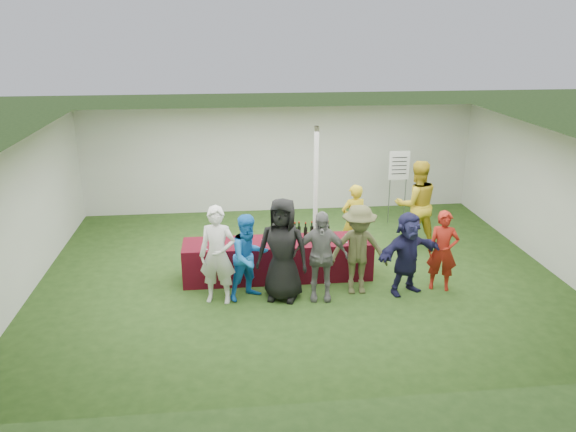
{
  "coord_description": "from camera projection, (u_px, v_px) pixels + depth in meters",
  "views": [
    {
      "loc": [
        -1.32,
        -10.06,
        4.7
      ],
      "look_at": [
        -0.24,
        -0.14,
        1.25
      ],
      "focal_mm": 35.0,
      "sensor_mm": 36.0,
      "label": 1
    }
  ],
  "objects": [
    {
      "name": "customer_1",
      "position": [
        249.0,
        257.0,
        9.88
      ],
      "size": [
        0.96,
        0.89,
        1.57
      ],
      "primitive_type": "imported",
      "rotation": [
        0.0,
        0.0,
        0.51
      ],
      "color": "blue",
      "rests_on": "ground"
    },
    {
      "name": "staff_back",
      "position": [
        416.0,
        205.0,
        12.12
      ],
      "size": [
        0.97,
        0.76,
        1.94
      ],
      "primitive_type": "imported",
      "rotation": [
        0.0,
        0.0,
        3.17
      ],
      "color": "gold",
      "rests_on": "ground"
    },
    {
      "name": "customer_0",
      "position": [
        218.0,
        255.0,
        9.71
      ],
      "size": [
        0.72,
        0.55,
        1.76
      ],
      "primitive_type": "imported",
      "rotation": [
        0.0,
        0.0,
        -0.22
      ],
      "color": "silver",
      "rests_on": "ground"
    },
    {
      "name": "water_bottle",
      "position": [
        278.0,
        234.0,
        10.74
      ],
      "size": [
        0.07,
        0.07,
        0.23
      ],
      "color": "silver",
      "rests_on": "serving_table"
    },
    {
      "name": "customer_4",
      "position": [
        358.0,
        250.0,
        10.06
      ],
      "size": [
        1.11,
        0.68,
        1.68
      ],
      "primitive_type": "imported",
      "rotation": [
        0.0,
        0.0,
        -0.05
      ],
      "color": "#4C4C2B",
      "rests_on": "ground"
    },
    {
      "name": "customer_2",
      "position": [
        283.0,
        250.0,
        9.81
      ],
      "size": [
        1.05,
        0.85,
        1.87
      ],
      "primitive_type": "imported",
      "rotation": [
        0.0,
        0.0,
        -0.32
      ],
      "color": "black",
      "rests_on": "ground"
    },
    {
      "name": "tent",
      "position": [
        316.0,
        190.0,
        11.86
      ],
      "size": [
        10.0,
        10.0,
        10.0
      ],
      "color": "white",
      "rests_on": "ground"
    },
    {
      "name": "wine_list_sign",
      "position": [
        399.0,
        171.0,
        13.5
      ],
      "size": [
        0.5,
        0.03,
        1.8
      ],
      "color": "slate",
      "rests_on": "ground"
    },
    {
      "name": "dump_bucket",
      "position": [
        360.0,
        238.0,
        10.62
      ],
      "size": [
        0.22,
        0.22,
        0.18
      ],
      "primitive_type": "cylinder",
      "color": "slate",
      "rests_on": "serving_table"
    },
    {
      "name": "bar_towel",
      "position": [
        353.0,
        236.0,
        10.89
      ],
      "size": [
        0.25,
        0.18,
        0.03
      ],
      "primitive_type": "cube",
      "color": "white",
      "rests_on": "serving_table"
    },
    {
      "name": "wine_bottles",
      "position": [
        310.0,
        232.0,
        10.84
      ],
      "size": [
        0.71,
        0.12,
        0.32
      ],
      "color": "black",
      "rests_on": "serving_table"
    },
    {
      "name": "serving_table",
      "position": [
        278.0,
        259.0,
        10.82
      ],
      "size": [
        3.6,
        0.8,
        0.75
      ],
      "primitive_type": "cube",
      "color": "#520914",
      "rests_on": "ground"
    },
    {
      "name": "customer_3",
      "position": [
        320.0,
        256.0,
        9.83
      ],
      "size": [
        1.01,
        0.53,
        1.65
      ],
      "primitive_type": "imported",
      "rotation": [
        0.0,
        0.0,
        -0.14
      ],
      "color": "slate",
      "rests_on": "ground"
    },
    {
      "name": "wine_glasses",
      "position": [
        273.0,
        241.0,
        10.4
      ],
      "size": [
        2.88,
        0.14,
        0.16
      ],
      "color": "silver",
      "rests_on": "serving_table"
    },
    {
      "name": "customer_6",
      "position": [
        443.0,
        251.0,
        10.23
      ],
      "size": [
        0.64,
        0.52,
        1.51
      ],
      "primitive_type": "imported",
      "rotation": [
        0.0,
        0.0,
        -0.34
      ],
      "color": "maroon",
      "rests_on": "ground"
    },
    {
      "name": "staff_pourer",
      "position": [
        354.0,
        220.0,
        11.76
      ],
      "size": [
        0.63,
        0.49,
        1.55
      ],
      "primitive_type": "imported",
      "rotation": [
        0.0,
        0.0,
        3.37
      ],
      "color": "gold",
      "rests_on": "ground"
    },
    {
      "name": "ground",
      "position": [
        299.0,
        273.0,
        11.12
      ],
      "size": [
        60.0,
        60.0,
        0.0
      ],
      "primitive_type": "plane",
      "color": "#284719",
      "rests_on": "ground"
    },
    {
      "name": "customer_5",
      "position": [
        407.0,
        253.0,
        10.08
      ],
      "size": [
        1.5,
        0.94,
        1.54
      ],
      "primitive_type": "imported",
      "rotation": [
        0.0,
        0.0,
        0.37
      ],
      "color": "#1C1C42",
      "rests_on": "ground"
    }
  ]
}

